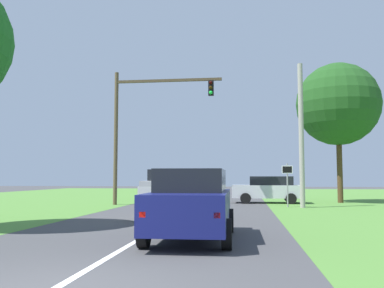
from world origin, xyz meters
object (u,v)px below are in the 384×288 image
traffic_light (142,118)px  crossing_suv_far (269,189)px  utility_pole_right (301,135)px  keep_moving_sign (287,179)px  pickup_truck_lead (173,193)px  red_suv_near (192,202)px  oak_tree_right (338,104)px

traffic_light → crossing_suv_far: (7.80, 2.91, -4.41)m
crossing_suv_far → utility_pole_right: (1.61, -4.11, 3.11)m
traffic_light → crossing_suv_far: bearing=20.5°
keep_moving_sign → crossing_suv_far: size_ratio=0.53×
crossing_suv_far → utility_pole_right: 5.40m
traffic_light → utility_pole_right: (9.41, -1.20, -1.29)m
pickup_truck_lead → keep_moving_sign: 8.67m
red_suv_near → utility_pole_right: 13.51m
keep_moving_sign → utility_pole_right: size_ratio=0.31×
keep_moving_sign → oak_tree_right: size_ratio=0.26×
oak_tree_right → crossing_suv_far: oak_tree_right is taller
keep_moving_sign → oak_tree_right: 7.79m
red_suv_near → pickup_truck_lead: bearing=104.7°
red_suv_near → keep_moving_sign: bearing=73.4°
pickup_truck_lead → utility_pole_right: utility_pole_right is taller
traffic_light → oak_tree_right: oak_tree_right is taller
traffic_light → utility_pole_right: 9.57m
pickup_truck_lead → crossing_suv_far: bearing=66.5°
traffic_light → crossing_suv_far: traffic_light is taller
traffic_light → oak_tree_right: size_ratio=0.88×
keep_moving_sign → utility_pole_right: bearing=-29.3°
red_suv_near → crossing_suv_far: 16.73m
keep_moving_sign → utility_pole_right: 2.60m
keep_moving_sign → oak_tree_right: (3.86, 4.60, 4.97)m
traffic_light → oak_tree_right: bearing=17.0°
red_suv_near → crossing_suv_far: bearing=79.8°
pickup_truck_lead → crossing_suv_far: size_ratio=1.10×
pickup_truck_lead → keep_moving_sign: keep_moving_sign is taller
pickup_truck_lead → crossing_suv_far: 11.40m
oak_tree_right → keep_moving_sign: bearing=-130.0°
red_suv_near → traffic_light: bearing=109.7°
red_suv_near → oak_tree_right: (7.67, 17.37, 5.55)m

